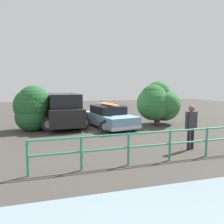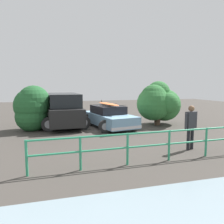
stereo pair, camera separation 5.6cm
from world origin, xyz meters
TOP-DOWN VIEW (x-y plane):
  - ground_plane at (0.00, 0.00)m, footprint 44.00×44.00m
  - sedan_car at (-0.14, 0.46)m, footprint 2.83×4.29m
  - suv_car at (2.33, -0.66)m, footprint 2.67×4.85m
  - person_bystander at (-1.93, 5.59)m, footprint 0.61×0.33m
  - railing_fence at (-0.55, 6.45)m, footprint 8.54×0.29m
  - bush_near_left at (-3.22, 0.51)m, footprint 2.87×2.35m
  - bush_near_right at (4.04, 0.20)m, footprint 1.89×1.85m

SIDE VIEW (x-z plane):
  - ground_plane at x=0.00m, z-range -0.02..0.00m
  - sedan_car at x=-0.14m, z-range -0.16..1.36m
  - railing_fence at x=-0.55m, z-range 0.16..1.13m
  - suv_car at x=2.33m, z-range 0.02..1.94m
  - person_bystander at x=-1.93m, z-range 0.17..1.82m
  - bush_near_right at x=4.04m, z-range 0.01..2.49m
  - bush_near_left at x=-3.22m, z-range 0.09..2.75m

